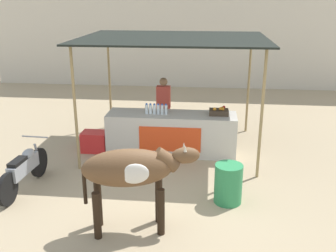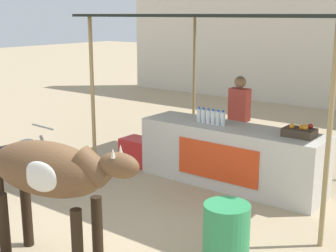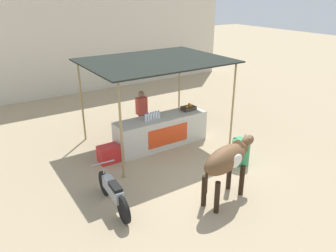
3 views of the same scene
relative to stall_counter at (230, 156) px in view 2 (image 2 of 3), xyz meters
name	(u,v)px [view 2 (image 2 of 3)]	position (x,y,z in m)	size (l,w,h in m)	color
ground_plane	(141,234)	(0.00, -2.20, -0.48)	(60.00, 60.00, 0.00)	tan
stall_counter	(230,156)	(0.00, 0.00, 0.00)	(3.00, 0.82, 0.96)	beige
stall_awning	(244,21)	(0.00, 0.30, 2.09)	(4.20, 3.20, 2.67)	black
water_bottle_row	(211,117)	(-0.35, -0.05, 0.59)	(0.52, 0.07, 0.25)	silver
fruit_crate	(300,132)	(1.09, 0.05, 0.55)	(0.44, 0.32, 0.18)	#3F3326
vendor_behind_counter	(239,122)	(-0.28, 0.75, 0.37)	(0.34, 0.22, 1.65)	#383842
cooler_box	(139,151)	(-1.84, -0.10, -0.24)	(0.60, 0.44, 0.48)	red
water_barrel	(226,236)	(1.24, -2.24, -0.12)	(0.50, 0.50, 0.73)	#2D8C51
cow	(51,174)	(-0.29, -3.29, 0.55)	(1.85, 0.81, 1.44)	brown
motorcycle_parked	(16,161)	(-2.63, -2.13, -0.05)	(0.55, 1.80, 0.90)	black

